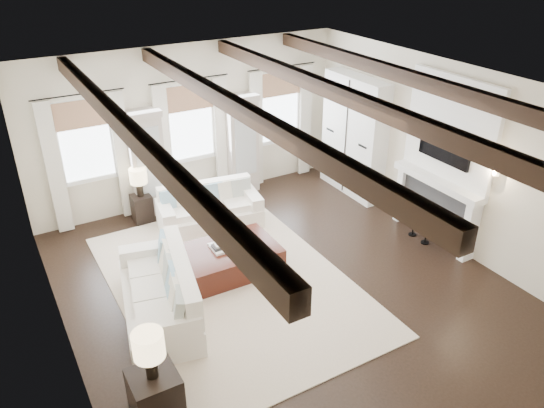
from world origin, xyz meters
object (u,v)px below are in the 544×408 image
sofa_left (163,294)px  side_table_front (155,393)px  ottoman (226,260)px  sofa_back (209,210)px  side_table_back (142,208)px

sofa_left → side_table_front: sofa_left is taller
sofa_left → ottoman: sofa_left is taller
sofa_back → ottoman: size_ratio=1.19×
side_table_back → sofa_back: bearing=-38.1°
side_table_front → side_table_back: size_ratio=1.02×
sofa_left → ottoman: 1.40m
sofa_back → ottoman: sofa_back is taller
sofa_back → side_table_back: size_ratio=3.70×
sofa_back → ottoman: bearing=-104.2°
sofa_left → side_table_front: (-0.68, -1.62, -0.10)m
sofa_back → side_table_back: 1.34m
side_table_back → sofa_left: bearing=-101.8°
sofa_left → sofa_back: bearing=51.8°
sofa_left → side_table_back: 3.01m
sofa_back → side_table_front: sofa_back is taller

